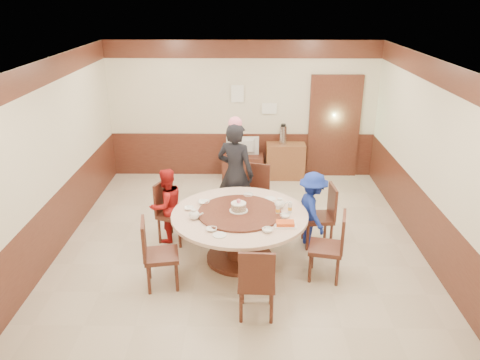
{
  "coord_description": "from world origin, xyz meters",
  "views": [
    {
      "loc": [
        0.08,
        -6.46,
        3.68
      ],
      "look_at": [
        -0.01,
        -0.09,
        1.1
      ],
      "focal_mm": 35.0,
      "sensor_mm": 36.0,
      "label": 1
    }
  ],
  "objects_px": {
    "banquet_table": "(240,227)",
    "television": "(243,147)",
    "shrimp_platter": "(285,224)",
    "person_blue": "(312,210)",
    "birthday_cake": "(239,207)",
    "thermos": "(283,135)",
    "person_red": "(167,205)",
    "person_standing": "(235,174)",
    "side_cabinet": "(285,161)",
    "tv_stand": "(243,167)"
  },
  "relations": [
    {
      "from": "banquet_table",
      "to": "thermos",
      "type": "relative_size",
      "value": 5.11
    },
    {
      "from": "person_blue",
      "to": "birthday_cake",
      "type": "relative_size",
      "value": 4.53
    },
    {
      "from": "television",
      "to": "thermos",
      "type": "height_order",
      "value": "thermos"
    },
    {
      "from": "person_red",
      "to": "television",
      "type": "height_order",
      "value": "person_red"
    },
    {
      "from": "tv_stand",
      "to": "thermos",
      "type": "distance_m",
      "value": 1.08
    },
    {
      "from": "banquet_table",
      "to": "person_blue",
      "type": "bearing_deg",
      "value": 21.7
    },
    {
      "from": "birthday_cake",
      "to": "side_cabinet",
      "type": "xyz_separation_m",
      "value": [
        0.93,
        3.25,
        -0.47
      ]
    },
    {
      "from": "banquet_table",
      "to": "person_blue",
      "type": "relative_size",
      "value": 1.62
    },
    {
      "from": "tv_stand",
      "to": "person_red",
      "type": "bearing_deg",
      "value": -113.47
    },
    {
      "from": "shrimp_platter",
      "to": "thermos",
      "type": "xyz_separation_m",
      "value": [
        0.23,
        3.64,
        0.16
      ]
    },
    {
      "from": "birthday_cake",
      "to": "shrimp_platter",
      "type": "xyz_separation_m",
      "value": [
        0.63,
        -0.4,
        -0.07
      ]
    },
    {
      "from": "shrimp_platter",
      "to": "television",
      "type": "height_order",
      "value": "television"
    },
    {
      "from": "person_standing",
      "to": "person_red",
      "type": "xyz_separation_m",
      "value": [
        -1.05,
        -0.64,
        -0.28
      ]
    },
    {
      "from": "thermos",
      "to": "tv_stand",
      "type": "bearing_deg",
      "value": -177.92
    },
    {
      "from": "person_standing",
      "to": "banquet_table",
      "type": "bearing_deg",
      "value": 117.21
    },
    {
      "from": "birthday_cake",
      "to": "shrimp_platter",
      "type": "bearing_deg",
      "value": -32.08
    },
    {
      "from": "banquet_table",
      "to": "thermos",
      "type": "height_order",
      "value": "thermos"
    },
    {
      "from": "person_red",
      "to": "side_cabinet",
      "type": "bearing_deg",
      "value": -169.4
    },
    {
      "from": "person_blue",
      "to": "side_cabinet",
      "type": "distance_m",
      "value": 2.85
    },
    {
      "from": "person_standing",
      "to": "television",
      "type": "bearing_deg",
      "value": -69.82
    },
    {
      "from": "banquet_table",
      "to": "person_standing",
      "type": "bearing_deg",
      "value": 94.08
    },
    {
      "from": "banquet_table",
      "to": "television",
      "type": "height_order",
      "value": "television"
    },
    {
      "from": "television",
      "to": "side_cabinet",
      "type": "relative_size",
      "value": 0.85
    },
    {
      "from": "banquet_table",
      "to": "shrimp_platter",
      "type": "relative_size",
      "value": 6.47
    },
    {
      "from": "birthday_cake",
      "to": "thermos",
      "type": "distance_m",
      "value": 3.36
    },
    {
      "from": "person_red",
      "to": "television",
      "type": "xyz_separation_m",
      "value": [
        1.16,
        2.66,
        0.1
      ]
    },
    {
      "from": "person_red",
      "to": "shrimp_platter",
      "type": "height_order",
      "value": "person_red"
    },
    {
      "from": "shrimp_platter",
      "to": "television",
      "type": "bearing_deg",
      "value": 99.44
    },
    {
      "from": "person_blue",
      "to": "birthday_cake",
      "type": "bearing_deg",
      "value": 98.73
    },
    {
      "from": "television",
      "to": "person_standing",
      "type": "bearing_deg",
      "value": 84.13
    },
    {
      "from": "television",
      "to": "shrimp_platter",
      "type": "bearing_deg",
      "value": 96.53
    },
    {
      "from": "birthday_cake",
      "to": "tv_stand",
      "type": "bearing_deg",
      "value": 89.43
    },
    {
      "from": "shrimp_platter",
      "to": "person_red",
      "type": "bearing_deg",
      "value": 151.59
    },
    {
      "from": "birthday_cake",
      "to": "television",
      "type": "bearing_deg",
      "value": 89.43
    },
    {
      "from": "thermos",
      "to": "television",
      "type": "bearing_deg",
      "value": -177.92
    },
    {
      "from": "birthday_cake",
      "to": "shrimp_platter",
      "type": "height_order",
      "value": "birthday_cake"
    },
    {
      "from": "person_red",
      "to": "shrimp_platter",
      "type": "relative_size",
      "value": 3.98
    },
    {
      "from": "person_standing",
      "to": "side_cabinet",
      "type": "bearing_deg",
      "value": -92.88
    },
    {
      "from": "person_blue",
      "to": "television",
      "type": "relative_size",
      "value": 1.77
    },
    {
      "from": "television",
      "to": "person_red",
      "type": "bearing_deg",
      "value": 63.62
    },
    {
      "from": "tv_stand",
      "to": "television",
      "type": "bearing_deg",
      "value": 0.0
    },
    {
      "from": "person_red",
      "to": "thermos",
      "type": "xyz_separation_m",
      "value": [
        1.98,
        2.69,
        0.34
      ]
    },
    {
      "from": "birthday_cake",
      "to": "person_red",
      "type": "bearing_deg",
      "value": 153.78
    },
    {
      "from": "person_red",
      "to": "banquet_table",
      "type": "bearing_deg",
      "value": 111.0
    },
    {
      "from": "person_blue",
      "to": "tv_stand",
      "type": "bearing_deg",
      "value": 9.43
    },
    {
      "from": "shrimp_platter",
      "to": "side_cabinet",
      "type": "height_order",
      "value": "shrimp_platter"
    },
    {
      "from": "person_standing",
      "to": "side_cabinet",
      "type": "distance_m",
      "value": 2.33
    },
    {
      "from": "birthday_cake",
      "to": "tv_stand",
      "type": "relative_size",
      "value": 0.31
    },
    {
      "from": "person_standing",
      "to": "person_blue",
      "type": "relative_size",
      "value": 1.46
    },
    {
      "from": "person_red",
      "to": "person_standing",
      "type": "bearing_deg",
      "value": 169.4
    }
  ]
}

